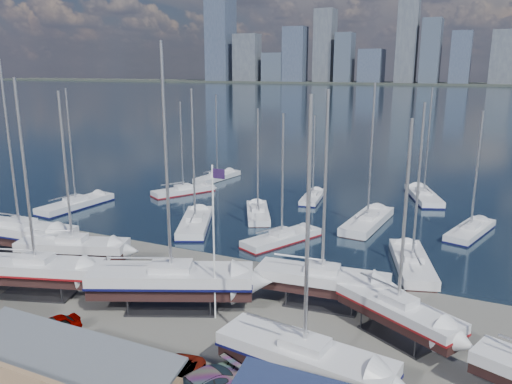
% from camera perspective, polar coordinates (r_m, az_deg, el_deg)
% --- Properties ---
extents(ground, '(1400.00, 1400.00, 0.00)m').
position_cam_1_polar(ground, '(39.22, -5.94, -12.91)').
color(ground, '#605E59').
rests_on(ground, ground).
extents(water, '(1400.00, 600.00, 0.40)m').
position_cam_1_polar(water, '(340.85, 22.13, 9.93)').
color(water, '#19263B').
rests_on(water, ground).
extents(far_shore, '(1400.00, 80.00, 2.20)m').
position_cam_1_polar(far_shore, '(600.41, 23.61, 11.22)').
color(far_shore, '#2D332D').
rests_on(far_shore, ground).
extents(skyline, '(639.14, 43.80, 107.69)m').
position_cam_1_polar(skyline, '(594.62, 23.18, 14.92)').
color(skyline, '#475166').
rests_on(skyline, far_shore).
extents(sailboat_cradle_0, '(11.80, 4.20, 18.50)m').
position_cam_1_polar(sailboat_cradle_0, '(53.66, -25.36, -4.20)').
color(sailboat_cradle_0, '#2D2D33').
rests_on(sailboat_cradle_0, ground).
extents(sailboat_cradle_1, '(11.00, 6.05, 17.05)m').
position_cam_1_polar(sailboat_cradle_1, '(43.68, -23.84, -8.15)').
color(sailboat_cradle_1, '#2D2D33').
rests_on(sailboat_cradle_1, ground).
extents(sailboat_cradle_2, '(10.08, 5.78, 15.89)m').
position_cam_1_polar(sailboat_cradle_2, '(47.76, -20.19, -6.01)').
color(sailboat_cradle_2, '#2D2D33').
rests_on(sailboat_cradle_2, ground).
extents(sailboat_cradle_3, '(12.57, 8.09, 19.48)m').
position_cam_1_polar(sailboat_cradle_3, '(38.42, -9.64, -9.92)').
color(sailboat_cradle_3, '#2D2D33').
rests_on(sailboat_cradle_3, ground).
extents(sailboat_cradle_4, '(10.20, 3.69, 16.29)m').
position_cam_1_polar(sailboat_cradle_4, '(38.70, 7.55, -9.92)').
color(sailboat_cradle_4, '#2D2D33').
rests_on(sailboat_cradle_4, ground).
extents(sailboat_cradle_5, '(10.50, 4.19, 16.47)m').
position_cam_1_polar(sailboat_cradle_5, '(29.20, 5.55, -18.36)').
color(sailboat_cradle_5, '#2D2D33').
rests_on(sailboat_cradle_5, ground).
extents(sailboat_cradle_6, '(9.13, 6.69, 14.75)m').
position_cam_1_polar(sailboat_cradle_6, '(35.33, 15.90, -12.94)').
color(sailboat_cradle_6, '#2D2D33').
rests_on(sailboat_cradle_6, ground).
extents(sailboat_moored_0, '(3.86, 10.94, 16.05)m').
position_cam_1_polar(sailboat_moored_0, '(69.08, -19.87, -1.47)').
color(sailboat_moored_0, black).
rests_on(sailboat_moored_0, water).
extents(sailboat_moored_1, '(6.80, 9.32, 13.81)m').
position_cam_1_polar(sailboat_moored_1, '(72.97, -8.30, 0.02)').
color(sailboat_moored_1, black).
rests_on(sailboat_moored_1, water).
extents(sailboat_moored_2, '(3.99, 9.75, 14.29)m').
position_cam_1_polar(sailboat_moored_2, '(81.67, -4.43, 1.63)').
color(sailboat_moored_2, black).
rests_on(sailboat_moored_2, water).
extents(sailboat_moored_3, '(7.31, 11.19, 16.31)m').
position_cam_1_polar(sailboat_moored_3, '(57.59, -6.93, -3.71)').
color(sailboat_moored_3, black).
rests_on(sailboat_moored_3, water).
extents(sailboat_moored_4, '(6.44, 9.28, 13.77)m').
position_cam_1_polar(sailboat_moored_4, '(61.16, 0.21, -2.54)').
color(sailboat_moored_4, black).
rests_on(sailboat_moored_4, water).
extents(sailboat_moored_5, '(3.35, 8.36, 12.15)m').
position_cam_1_polar(sailboat_moored_5, '(69.25, 6.49, -0.67)').
color(sailboat_moored_5, black).
rests_on(sailboat_moored_5, water).
extents(sailboat_moored_6, '(6.36, 9.62, 14.03)m').
position_cam_1_polar(sailboat_moored_6, '(52.36, 2.96, -5.44)').
color(sailboat_moored_6, black).
rests_on(sailboat_moored_6, water).
extents(sailboat_moored_7, '(4.05, 11.45, 16.96)m').
position_cam_1_polar(sailboat_moored_7, '(59.09, 12.61, -3.48)').
color(sailboat_moored_7, black).
rests_on(sailboat_moored_7, water).
extents(sailboat_moored_8, '(6.55, 11.07, 16.00)m').
position_cam_1_polar(sailboat_moored_8, '(72.86, 18.59, -0.59)').
color(sailboat_moored_8, black).
rests_on(sailboat_moored_8, water).
extents(sailboat_moored_9, '(5.77, 10.73, 15.61)m').
position_cam_1_polar(sailboat_moored_9, '(47.98, 17.39, -7.92)').
color(sailboat_moored_9, black).
rests_on(sailboat_moored_9, water).
extents(sailboat_moored_10, '(5.12, 9.77, 14.06)m').
position_cam_1_polar(sailboat_moored_10, '(59.46, 23.28, -4.21)').
color(sailboat_moored_10, black).
rests_on(sailboat_moored_10, water).
extents(car_a, '(2.91, 4.27, 1.35)m').
position_cam_1_polar(car_a, '(37.45, -22.45, -14.18)').
color(car_a, gray).
rests_on(car_a, ground).
extents(car_b, '(4.75, 1.90, 1.54)m').
position_cam_1_polar(car_b, '(36.11, -24.50, -15.32)').
color(car_b, gray).
rests_on(car_b, ground).
extents(car_c, '(2.90, 5.01, 1.31)m').
position_cam_1_polar(car_c, '(30.25, -9.29, -20.48)').
color(car_c, gray).
rests_on(car_c, ground).
extents(flagpole, '(1.01, 0.12, 11.35)m').
position_cam_1_polar(flagpole, '(34.97, -4.76, -4.74)').
color(flagpole, white).
rests_on(flagpole, ground).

